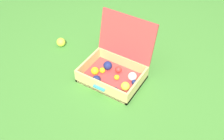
{
  "coord_description": "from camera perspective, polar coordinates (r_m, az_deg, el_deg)",
  "views": [
    {
      "loc": [
        0.81,
        -1.49,
        1.74
      ],
      "look_at": [
        -0.09,
        -0.03,
        0.12
      ],
      "focal_mm": 42.83,
      "sensor_mm": 36.0,
      "label": 1
    }
  ],
  "objects": [
    {
      "name": "ground_plane",
      "position": [
        2.43,
        2.15,
        -2.31
      ],
      "size": [
        16.0,
        16.0,
        0.0
      ],
      "primitive_type": "plane",
      "color": "#3D7A2D"
    },
    {
      "name": "open_suitcase",
      "position": [
        2.4,
        0.81,
        0.77
      ],
      "size": [
        0.54,
        0.52,
        0.52
      ],
      "color": "#B23838",
      "rests_on": "ground"
    },
    {
      "name": "stray_ball_on_grass",
      "position": [
        2.83,
        -10.83,
        5.85
      ],
      "size": [
        0.09,
        0.09,
        0.09
      ],
      "primitive_type": "sphere",
      "color": "#CCDB38",
      "rests_on": "ground"
    }
  ]
}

